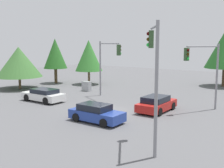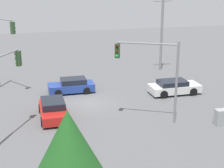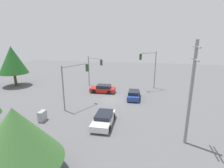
% 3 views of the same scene
% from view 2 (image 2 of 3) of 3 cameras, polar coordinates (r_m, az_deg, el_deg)
% --- Properties ---
extents(ground_plane, '(80.00, 80.00, 0.00)m').
position_cam_2_polar(ground_plane, '(29.36, -4.27, -3.19)').
color(ground_plane, '#5B5B5E').
extents(sedan_white, '(4.61, 2.06, 1.29)m').
position_cam_2_polar(sedan_white, '(31.89, 10.27, -0.50)').
color(sedan_white, silver).
rests_on(sedan_white, ground_plane).
extents(sedan_blue, '(4.18, 1.91, 1.35)m').
position_cam_2_polar(sedan_blue, '(31.96, -6.71, -0.28)').
color(sedan_blue, '#233D93').
rests_on(sedan_blue, ground_plane).
extents(sedan_red, '(2.06, 4.30, 1.36)m').
position_cam_2_polar(sedan_red, '(26.54, -9.74, -4.17)').
color(sedan_red, red).
rests_on(sedan_red, ground_plane).
extents(traffic_signal_main, '(4.14, 2.32, 6.06)m').
position_cam_2_polar(traffic_signal_main, '(24.74, 6.62, 2.99)').
color(traffic_signal_main, gray).
rests_on(traffic_signal_main, ground_plane).
extents(traffic_signal_cross, '(2.12, 3.05, 6.95)m').
position_cam_2_polar(traffic_signal_cross, '(33.11, -17.82, 6.85)').
color(traffic_signal_cross, gray).
rests_on(traffic_signal_cross, ground_plane).
extents(traffic_signal_aux, '(2.00, 3.31, 5.82)m').
position_cam_2_polar(traffic_signal_aux, '(23.08, -17.55, 0.66)').
color(traffic_signal_aux, gray).
rests_on(traffic_signal_aux, ground_plane).
extents(utility_pole_tall, '(2.20, 0.28, 9.38)m').
position_cam_2_polar(utility_pole_tall, '(39.11, 8.31, 9.43)').
color(utility_pole_tall, gray).
rests_on(utility_pole_tall, ground_plane).
extents(electrical_cabinet, '(1.10, 0.59, 1.19)m').
position_cam_2_polar(electrical_cabinet, '(26.18, 17.88, -5.27)').
color(electrical_cabinet, '#9EA0A3').
rests_on(electrical_cabinet, ground_plane).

